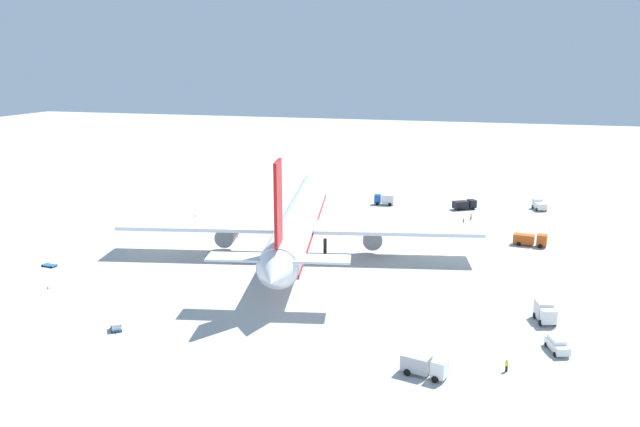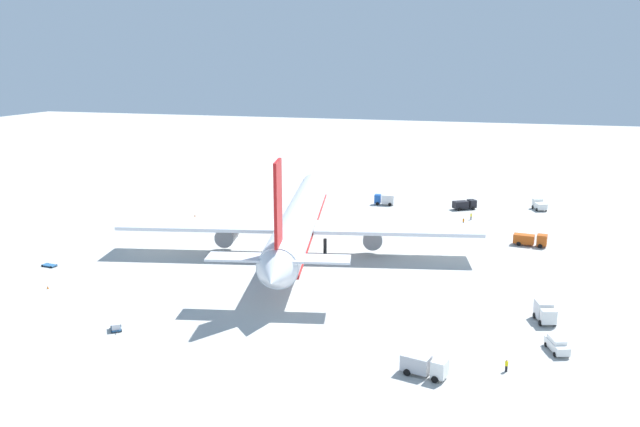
% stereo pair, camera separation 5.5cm
% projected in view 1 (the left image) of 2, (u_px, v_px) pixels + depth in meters
% --- Properties ---
extents(ground_plane, '(600.00, 600.00, 0.00)m').
position_uv_depth(ground_plane, '(301.00, 250.00, 136.55)').
color(ground_plane, '#B2B2AD').
extents(airliner, '(79.87, 73.87, 23.98)m').
position_uv_depth(airliner, '(299.00, 220.00, 133.73)').
color(airliner, silver).
rests_on(airliner, ground).
extents(service_truck_0, '(3.12, 7.13, 2.71)m').
position_uv_depth(service_truck_0, '(530.00, 239.00, 139.44)').
color(service_truck_0, '#BF4C14').
rests_on(service_truck_0, ground).
extents(service_truck_1, '(5.29, 6.49, 2.48)m').
position_uv_depth(service_truck_1, '(464.00, 204.00, 173.24)').
color(service_truck_1, black).
rests_on(service_truck_1, ground).
extents(service_truck_2, '(3.47, 6.17, 2.65)m').
position_uv_depth(service_truck_2, '(424.00, 365.00, 82.09)').
color(service_truck_2, white).
rests_on(service_truck_2, ground).
extents(service_truck_3, '(2.51, 5.41, 2.86)m').
position_uv_depth(service_truck_3, '(385.00, 199.00, 178.56)').
color(service_truck_3, '#194CA5').
rests_on(service_truck_3, ground).
extents(service_truck_4, '(5.00, 3.41, 3.00)m').
position_uv_depth(service_truck_4, '(545.00, 312.00, 99.05)').
color(service_truck_4, white).
rests_on(service_truck_4, ground).
extents(service_truck_5, '(5.37, 3.92, 2.68)m').
position_uv_depth(service_truck_5, '(539.00, 205.00, 172.79)').
color(service_truck_5, white).
rests_on(service_truck_5, ground).
extents(service_van, '(5.09, 3.29, 1.97)m').
position_uv_depth(service_van, '(557.00, 344.00, 89.08)').
color(service_van, white).
rests_on(service_van, ground).
extents(baggage_cart_0, '(1.82, 3.55, 0.40)m').
position_uv_depth(baggage_cart_0, '(49.00, 265.00, 125.72)').
color(baggage_cart_0, '#26598C').
rests_on(baggage_cart_0, ground).
extents(baggage_cart_1, '(2.85, 2.53, 1.19)m').
position_uv_depth(baggage_cart_1, '(116.00, 326.00, 96.16)').
color(baggage_cart_1, '#26598C').
rests_on(baggage_cart_1, ground).
extents(ground_worker_0, '(0.54, 0.54, 1.77)m').
position_uv_depth(ground_worker_0, '(463.00, 222.00, 156.85)').
color(ground_worker_0, '#3F3F47').
rests_on(ground_worker_0, ground).
extents(ground_worker_1, '(0.52, 0.52, 1.66)m').
position_uv_depth(ground_worker_1, '(507.00, 365.00, 83.36)').
color(ground_worker_1, black).
rests_on(ground_worker_1, ground).
extents(ground_worker_2, '(0.57, 0.57, 1.77)m').
position_uv_depth(ground_worker_2, '(471.00, 216.00, 162.11)').
color(ground_worker_2, '#3F3F47').
rests_on(ground_worker_2, ground).
extents(traffic_cone_0, '(0.36, 0.36, 0.55)m').
position_uv_depth(traffic_cone_0, '(48.00, 287.00, 113.51)').
color(traffic_cone_0, orange).
rests_on(traffic_cone_0, ground).
extents(traffic_cone_1, '(0.36, 0.36, 0.55)m').
position_uv_depth(traffic_cone_1, '(195.00, 215.00, 165.70)').
color(traffic_cone_1, orange).
rests_on(traffic_cone_1, ground).
extents(traffic_cone_2, '(0.36, 0.36, 0.55)m').
position_uv_depth(traffic_cone_2, '(146.00, 227.00, 154.04)').
color(traffic_cone_2, orange).
rests_on(traffic_cone_2, ground).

